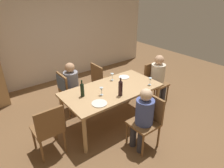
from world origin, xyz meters
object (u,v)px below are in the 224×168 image
Objects in this scene: chair_left_end at (49,128)px; wine_bottle_tall_green at (120,88)px; wine_bottle_dark_red at (82,89)px; wine_glass_centre at (112,75)px; person_man_guest at (73,84)px; dinner_plate_host at (124,77)px; person_man_bearded at (143,115)px; dinner_plate_guest_left at (99,103)px; person_woman_host at (158,76)px; chair_near at (148,118)px; wine_glass_near_left at (101,90)px; chair_far_right at (101,80)px; dining_table at (112,92)px; wine_glass_near_right at (150,80)px; chair_far_left at (66,88)px; chair_right_end at (154,80)px.

wine_bottle_tall_green is (1.28, -0.20, 0.38)m from chair_left_end.
wine_bottle_dark_red reaches higher than wine_glass_centre.
person_man_guest reaches higher than wine_bottle_tall_green.
dinner_plate_host is at bearing -9.91° from wine_glass_centre.
person_man_bearded is 0.74m from dinner_plate_guest_left.
wine_bottle_dark_red is at bearing 102.77° from dinner_plate_guest_left.
person_woman_host reaches higher than person_man_bearded.
person_man_guest reaches higher than dinner_plate_guest_left.
dinner_plate_host is at bearing -26.19° from person_man_bearded.
chair_near is at bearing -111.34° from dinner_plate_host.
wine_bottle_dark_red is 1.35× the size of dinner_plate_host.
person_woman_host is 7.77× the size of wine_glass_near_left.
chair_far_right is 1.25m from wine_bottle_dark_red.
chair_near is at bearing -44.13° from dinner_plate_guest_left.
dining_table is 0.63m from wine_bottle_dark_red.
dining_table is 1.32m from person_woman_host.
person_woman_host reaches higher than dinner_plate_guest_left.
chair_left_end is 0.84m from wine_bottle_dark_red.
person_man_guest is (0.92, 0.95, 0.12)m from chair_left_end.
wine_bottle_tall_green is at bearing 177.67° from wine_glass_near_right.
person_man_bearded is (0.52, -1.72, 0.05)m from chair_far_left.
wine_glass_centre and wine_glass_near_right have the same top height.
chair_far_left is 0.89m from chair_far_right.
person_man_bearded is 4.24× the size of dinner_plate_guest_left.
wine_bottle_tall_green is (-0.01, 0.57, 0.27)m from person_man_bearded.
wine_glass_centre is at bearing 14.03° from chair_left_end.
wine_glass_near_right is at bearing 46.46° from chair_far_left.
wine_glass_near_left is at bearing 0.85° from chair_left_end.
chair_right_end is 0.80× the size of person_woman_host.
wine_glass_near_left is at bearing 47.98° from dinner_plate_guest_left.
chair_near is 2.70× the size of wine_bottle_tall_green.
wine_glass_centre reaches higher than dinner_plate_host.
wine_glass_near_left is at bearing 6.45° from person_man_guest.
person_woman_host is 0.72m from wine_glass_near_right.
chair_right_end is at bearing 65.75° from person_man_guest.
person_man_bearded is (-0.03, -0.86, -0.03)m from dining_table.
wine_bottle_dark_red is 0.42m from dinner_plate_guest_left.
chair_right_end and chair_far_left have the same top height.
wine_bottle_dark_red is 0.85m from wine_glass_centre.
dinner_plate_guest_left is at bearing -14.23° from chair_left_end.
chair_far_left is (-0.55, 0.86, -0.08)m from dining_table.
person_woman_host is 1.84m from dinner_plate_guest_left.
chair_left_end is (-1.66, -0.95, 0.00)m from chair_far_right.
chair_far_left is at bearing 20.22° from chair_near.
person_man_bearded reaches higher than dinner_plate_guest_left.
dinner_plate_guest_left is at bearing -140.80° from wine_glass_centre.
dinner_plate_guest_left is (-0.47, 0.56, 0.12)m from person_man_bearded.
dining_table is 1.02m from chair_far_left.
person_man_guest is at bearing 146.57° from dinner_plate_host.
person_woman_host is at bearing -19.30° from dinner_plate_host.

